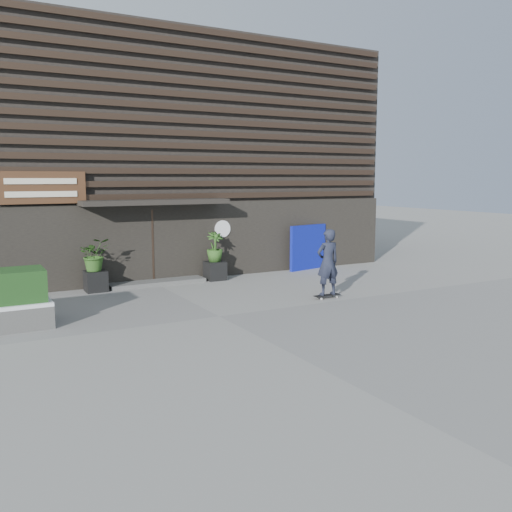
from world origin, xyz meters
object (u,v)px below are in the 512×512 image
planter_pot_left (96,281)px  blue_tarp (308,247)px  planter_pot_right (215,271)px  skateboarder (328,262)px

planter_pot_left → blue_tarp: (7.62, 0.30, 0.50)m
planter_pot_left → blue_tarp: 7.64m
planter_pot_left → planter_pot_right: bearing=0.0°
skateboarder → planter_pot_left: bearing=143.1°
planter_pot_left → skateboarder: size_ratio=0.31×
planter_pot_right → blue_tarp: (3.82, 0.30, 0.50)m
planter_pot_left → blue_tarp: size_ratio=0.35×
blue_tarp → skateboarder: bearing=-130.6°
planter_pot_left → planter_pot_right: size_ratio=1.00×
blue_tarp → skateboarder: (-2.28, -4.31, 0.19)m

